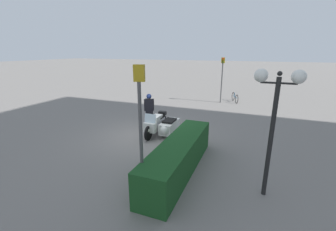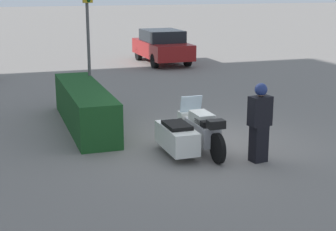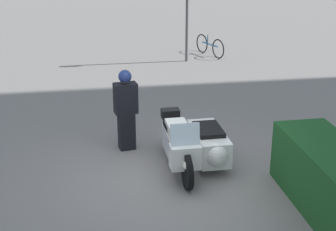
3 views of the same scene
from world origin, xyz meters
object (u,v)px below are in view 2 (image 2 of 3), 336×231
at_px(officer_rider, 260,121).
at_px(traffic_light_near, 88,32).
at_px(police_motorcycle, 187,132).
at_px(parked_car_background, 162,46).
at_px(hedge_bush_curbside, 85,107).

distance_m(officer_rider, traffic_light_near, 6.39).
xyz_separation_m(police_motorcycle, parked_car_background, (13.02, -3.60, 0.36)).
bearing_deg(traffic_light_near, officer_rider, 10.20).
bearing_deg(officer_rider, hedge_bush_curbside, 28.61).
bearing_deg(parked_car_background, officer_rider, 169.69).
relative_size(hedge_bush_curbside, traffic_light_near, 1.31).
height_order(officer_rider, traffic_light_near, traffic_light_near).
xyz_separation_m(police_motorcycle, traffic_light_near, (4.57, 1.36, 1.88)).
xyz_separation_m(hedge_bush_curbside, traffic_light_near, (1.68, -0.46, 1.81)).
height_order(police_motorcycle, traffic_light_near, traffic_light_near).
relative_size(police_motorcycle, officer_rider, 1.42).
bearing_deg(traffic_light_near, police_motorcycle, 2.18).
xyz_separation_m(hedge_bush_curbside, parked_car_background, (10.12, -5.43, 0.29)).
distance_m(police_motorcycle, hedge_bush_curbside, 3.42).
distance_m(police_motorcycle, officer_rider, 1.70).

